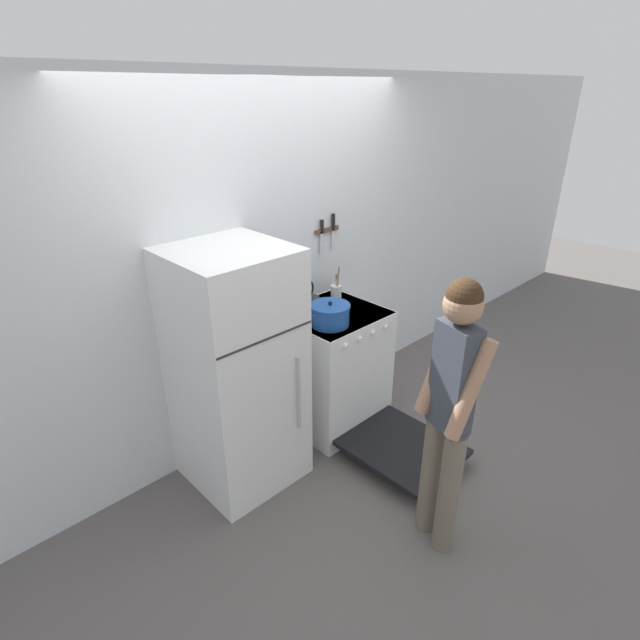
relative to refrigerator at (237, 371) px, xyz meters
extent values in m
plane|color=#5B5654|center=(0.57, 0.33, -0.80)|extent=(14.00, 14.00, 0.00)
cube|color=silver|center=(0.57, 0.36, 0.47)|extent=(10.00, 0.06, 2.55)
cube|color=white|center=(0.00, 0.00, 0.00)|extent=(0.68, 0.67, 1.61)
cube|color=#2D2D2D|center=(0.00, -0.34, 0.35)|extent=(0.67, 0.01, 0.01)
cylinder|color=#B2B5BA|center=(0.21, -0.35, -0.10)|extent=(0.02, 0.02, 0.51)
cube|color=white|center=(0.87, 0.01, -0.34)|extent=(0.70, 0.65, 0.94)
cube|color=black|center=(0.87, 0.01, 0.12)|extent=(0.69, 0.64, 0.02)
cube|color=black|center=(0.87, -0.29, -0.35)|extent=(0.60, 0.05, 0.72)
cylinder|color=black|center=(0.71, -0.12, 0.13)|extent=(0.21, 0.21, 0.01)
cylinder|color=black|center=(1.03, -0.12, 0.13)|extent=(0.21, 0.21, 0.01)
cylinder|color=black|center=(0.71, 0.14, 0.13)|extent=(0.21, 0.21, 0.01)
cylinder|color=black|center=(1.03, 0.14, 0.13)|extent=(0.21, 0.21, 0.01)
cylinder|color=silver|center=(0.66, -0.33, 0.06)|extent=(0.04, 0.02, 0.04)
cylinder|color=silver|center=(0.80, -0.33, 0.06)|extent=(0.04, 0.02, 0.04)
cylinder|color=silver|center=(0.94, -0.33, 0.06)|extent=(0.04, 0.02, 0.04)
cylinder|color=silver|center=(1.08, -0.33, 0.06)|extent=(0.04, 0.02, 0.04)
cube|color=black|center=(0.87, -0.70, -0.69)|extent=(0.64, 0.76, 0.04)
cube|color=#99999E|center=(0.87, -0.08, -0.38)|extent=(0.56, 0.36, 0.01)
cylinder|color=#1E4C9E|center=(0.71, -0.12, 0.20)|extent=(0.27, 0.27, 0.13)
cylinder|color=#1E4C9E|center=(0.71, -0.12, 0.28)|extent=(0.28, 0.28, 0.02)
sphere|color=black|center=(0.71, -0.12, 0.30)|extent=(0.03, 0.03, 0.03)
cylinder|color=#1E4C9E|center=(0.56, -0.12, 0.25)|extent=(0.03, 0.02, 0.02)
cylinder|color=#1E4C9E|center=(0.85, -0.12, 0.25)|extent=(0.03, 0.02, 0.02)
cylinder|color=black|center=(0.72, 0.14, 0.19)|extent=(0.21, 0.21, 0.12)
cone|color=black|center=(0.72, 0.14, 0.26)|extent=(0.20, 0.20, 0.03)
sphere|color=black|center=(0.72, 0.14, 0.29)|extent=(0.02, 0.02, 0.02)
cone|color=black|center=(0.82, 0.14, 0.20)|extent=(0.11, 0.03, 0.09)
torus|color=black|center=(0.72, 0.14, 0.31)|extent=(0.16, 0.01, 0.16)
cylinder|color=silver|center=(1.04, 0.14, 0.20)|extent=(0.08, 0.08, 0.13)
cylinder|color=#9E7547|center=(1.04, 0.13, 0.29)|extent=(0.02, 0.03, 0.26)
cylinder|color=#232326|center=(1.05, 0.15, 0.25)|extent=(0.02, 0.02, 0.19)
cylinder|color=#B2B5BA|center=(1.04, 0.14, 0.26)|extent=(0.04, 0.02, 0.21)
cylinder|color=#6B6051|center=(0.46, -1.31, -0.40)|extent=(0.12, 0.12, 0.80)
cylinder|color=#6B6051|center=(0.50, -1.16, -0.40)|extent=(0.12, 0.12, 0.80)
cube|color=#383D47|center=(0.48, -1.24, 0.30)|extent=(0.19, 0.25, 0.60)
cylinder|color=#A87A5B|center=(0.44, -1.36, 0.30)|extent=(0.25, 0.15, 0.53)
cylinder|color=#A87A5B|center=(0.52, -1.12, 0.30)|extent=(0.25, 0.15, 0.53)
sphere|color=#A87A5B|center=(0.48, -1.24, 0.70)|extent=(0.19, 0.19, 0.19)
sphere|color=#382314|center=(0.48, -1.24, 0.74)|extent=(0.18, 0.18, 0.18)
cube|color=brown|center=(1.11, 0.32, 0.64)|extent=(0.24, 0.02, 0.03)
cube|color=silver|center=(1.05, 0.31, 0.56)|extent=(0.03, 0.00, 0.17)
cube|color=black|center=(1.05, 0.31, 0.69)|extent=(0.02, 0.02, 0.09)
cube|color=silver|center=(1.17, 0.31, 0.56)|extent=(0.02, 0.00, 0.16)
cube|color=black|center=(1.17, 0.31, 0.70)|extent=(0.02, 0.02, 0.12)
camera|label=1|loc=(-1.50, -2.32, 1.63)|focal=28.00mm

